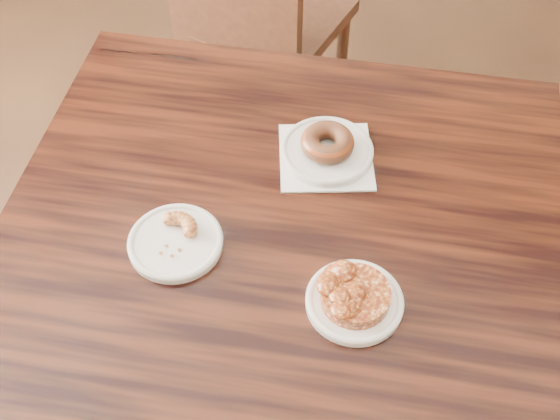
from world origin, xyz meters
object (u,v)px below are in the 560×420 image
(glazed_donut, at_px, (327,142))
(chair_far, at_px, (268,20))
(apple_fritter, at_px, (356,294))
(cafe_table, at_px, (281,343))
(cruller_fragment, at_px, (174,236))

(glazed_donut, bearing_deg, chair_far, 114.37)
(apple_fritter, bearing_deg, chair_far, 113.47)
(cafe_table, relative_size, glazed_donut, 9.91)
(glazed_donut, height_order, cruller_fragment, glazed_donut)
(cafe_table, distance_m, cruller_fragment, 0.44)
(glazed_donut, bearing_deg, cafe_table, -97.74)
(cafe_table, relative_size, cruller_fragment, 11.27)
(chair_far, bearing_deg, cruller_fragment, 111.67)
(glazed_donut, xyz_separation_m, apple_fritter, (0.12, -0.31, -0.00))
(cafe_table, xyz_separation_m, glazed_donut, (0.03, 0.22, 0.41))
(chair_far, relative_size, glazed_donut, 8.91)
(cafe_table, relative_size, chair_far, 1.11)
(cruller_fragment, bearing_deg, cafe_table, 19.65)
(chair_far, bearing_deg, apple_fritter, 127.06)
(cafe_table, bearing_deg, chair_far, 102.24)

